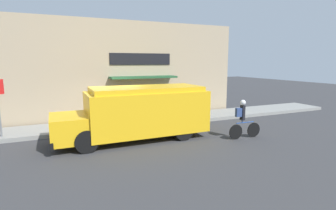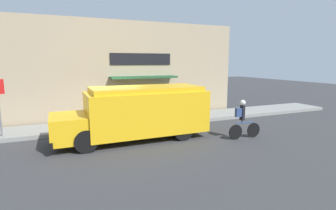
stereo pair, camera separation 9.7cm
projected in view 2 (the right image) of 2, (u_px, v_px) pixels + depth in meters
The scene contains 6 objects.
ground_plane at pixel (112, 132), 11.99m from camera, with size 70.00×70.00×0.00m, color #38383A.
sidewalk at pixel (108, 125), 12.94m from camera, with size 28.00×2.13×0.18m.
storefront at pixel (102, 71), 13.73m from camera, with size 15.96×1.10×5.35m.
school_bus at pixel (138, 112), 10.74m from camera, with size 6.15×2.59×2.16m.
cyclist at pixel (243, 119), 10.80m from camera, with size 1.53×0.23×1.63m.
trash_bin at pixel (119, 111), 13.70m from camera, with size 0.48×0.48×0.90m.
Camera 2 is at (-2.22, -11.70, 3.17)m, focal length 28.00 mm.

